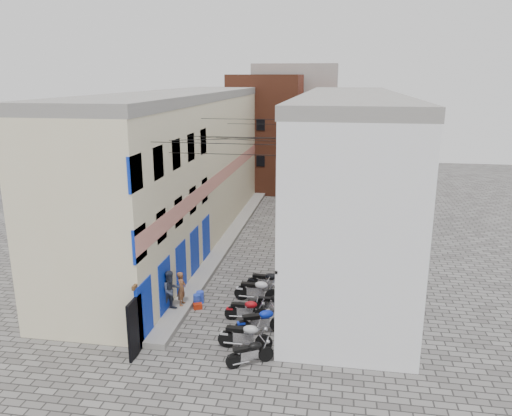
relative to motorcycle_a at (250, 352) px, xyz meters
The scene contains 21 objects.
ground 1.81m from the motorcycle_a, 167.45° to the left, with size 90.00×90.00×0.00m, color #524F4D.
plinth 13.90m from the motorcycle_a, 105.63° to the left, with size 0.90×26.00×0.25m, color gray.
building_left 15.43m from the motorcycle_a, 116.60° to the left, with size 5.10×27.00×9.00m.
building_right 14.34m from the motorcycle_a, 76.11° to the left, with size 5.94×26.00×9.00m.
building_far_brick_left 28.96m from the motorcycle_a, 97.41° to the left, with size 6.00×6.00×10.00m, color brown.
building_far_brick_right 30.60m from the motorcycle_a, 87.53° to the left, with size 5.00×6.00×8.00m, color brown.
building_far_concrete 34.78m from the motorcycle_a, 92.82° to the left, with size 8.00×5.00×11.00m, color gray.
far_shopfront 25.64m from the motorcycle_a, 93.78° to the left, with size 2.00×0.30×2.40m, color black.
overhead_wires 10.53m from the motorcycle_a, 101.91° to the left, with size 5.80×13.02×1.32m.
motorcycle_a is the anchor object (origin of this frame).
motorcycle_b 1.09m from the motorcycle_a, 110.14° to the left, with size 0.66×2.08×1.20m, color #9B9CA0, non-canonical shape.
motorcycle_c 2.22m from the motorcycle_a, 89.27° to the left, with size 0.66×2.09×1.21m, color #0B23AA, non-canonical shape.
motorcycle_d 3.33m from the motorcycle_a, 102.88° to the left, with size 0.58×1.84×1.07m, color #9B0B11, non-canonical shape.
motorcycle_e 4.05m from the motorcycle_a, 87.06° to the left, with size 0.56×1.77×1.03m, color black, non-canonical shape.
motorcycle_f 5.14m from the motorcycle_a, 96.88° to the left, with size 0.66×2.09×1.21m, color silver, non-canonical shape.
motorcycle_g 6.23m from the motorcycle_a, 92.89° to the left, with size 0.63×2.00×1.16m, color black, non-canonical shape.
person_a 5.27m from the motorcycle_a, 134.58° to the left, with size 0.55×0.36×1.51m, color brown.
person_b 5.12m from the motorcycle_a, 141.26° to the left, with size 0.86×0.67×1.76m, color #2E3445.
water_jug_near 5.30m from the motorcycle_a, 126.74° to the left, with size 0.33×0.33×0.52m, color #233FB1.
water_jug_far 5.51m from the motorcycle_a, 124.33° to the left, with size 0.34×0.34×0.53m, color blue.
red_crate 5.00m from the motorcycle_a, 127.73° to the left, with size 0.38×0.28×0.23m, color #9E220B.
Camera 1 is at (4.51, -15.75, 9.90)m, focal length 35.00 mm.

